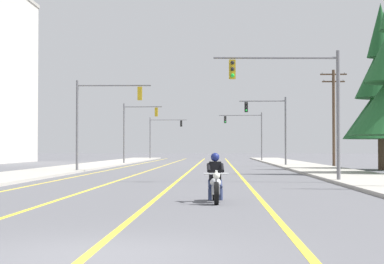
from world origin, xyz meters
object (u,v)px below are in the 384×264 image
(traffic_signal_near_left, at_px, (99,111))
(utility_pole_right_far, at_px, (334,114))
(conifer_tree_right_verge_far, at_px, (381,93))
(traffic_signal_near_right, at_px, (301,94))
(traffic_signal_mid_right, at_px, (272,121))
(traffic_signal_far_right, at_px, (249,129))
(motorcycle_with_rider, at_px, (215,182))
(traffic_signal_mid_left, at_px, (135,125))
(traffic_signal_far_left, at_px, (161,131))

(traffic_signal_near_left, xyz_separation_m, utility_pole_right_far, (18.39, 14.94, 0.57))
(conifer_tree_right_verge_far, bearing_deg, utility_pole_right_far, 100.06)
(traffic_signal_near_right, distance_m, traffic_signal_mid_right, 27.83)
(traffic_signal_near_left, relative_size, traffic_signal_far_right, 1.00)
(motorcycle_with_rider, xyz_separation_m, traffic_signal_far_right, (4.17, 64.21, 3.55))
(motorcycle_with_rider, bearing_deg, traffic_signal_mid_right, 82.70)
(conifer_tree_right_verge_far, bearing_deg, traffic_signal_mid_left, 139.71)
(traffic_signal_near_left, xyz_separation_m, traffic_signal_mid_right, (12.93, 14.84, -0.05))
(traffic_signal_far_left, bearing_deg, conifer_tree_right_verge_far, -66.81)
(traffic_signal_mid_left, distance_m, traffic_signal_far_left, 30.36)
(traffic_signal_far_right, relative_size, conifer_tree_right_verge_far, 0.50)
(traffic_signal_mid_right, bearing_deg, traffic_signal_far_left, 109.22)
(traffic_signal_far_left, bearing_deg, traffic_signal_near_left, -89.65)
(traffic_signal_far_right, bearing_deg, conifer_tree_right_verge_far, -76.92)
(motorcycle_with_rider, distance_m, traffic_signal_near_left, 25.89)
(traffic_signal_near_right, height_order, traffic_signal_far_right, same)
(traffic_signal_near_right, relative_size, traffic_signal_mid_left, 1.00)
(utility_pole_right_far, bearing_deg, traffic_signal_mid_right, -178.96)
(traffic_signal_mid_right, distance_m, traffic_signal_far_right, 24.98)
(traffic_signal_near_right, xyz_separation_m, conifer_tree_right_verge_far, (8.23, 18.06, 1.53))
(traffic_signal_near_left, bearing_deg, motorcycle_with_rider, -72.04)
(traffic_signal_mid_right, xyz_separation_m, traffic_signal_far_left, (-13.25, 38.02, 0.08))
(traffic_signal_mid_left, bearing_deg, traffic_signal_far_right, 54.24)
(traffic_signal_mid_left, height_order, traffic_signal_far_right, same)
(traffic_signal_mid_left, bearing_deg, traffic_signal_far_left, 89.86)
(utility_pole_right_far, height_order, conifer_tree_right_verge_far, conifer_tree_right_verge_far)
(traffic_signal_mid_left, distance_m, utility_pole_right_far, 20.26)
(traffic_signal_near_left, height_order, traffic_signal_far_right, same)
(traffic_signal_near_right, height_order, traffic_signal_mid_left, same)
(traffic_signal_mid_left, relative_size, traffic_signal_far_left, 1.00)
(traffic_signal_near_left, height_order, traffic_signal_mid_left, same)
(traffic_signal_near_left, relative_size, utility_pole_right_far, 0.72)
(traffic_signal_mid_left, bearing_deg, traffic_signal_near_left, -89.00)
(traffic_signal_far_left, height_order, conifer_tree_right_verge_far, conifer_tree_right_verge_far)
(traffic_signal_near_left, distance_m, traffic_signal_mid_right, 19.69)
(traffic_signal_near_left, distance_m, utility_pole_right_far, 23.70)
(traffic_signal_near_right, height_order, traffic_signal_mid_right, same)
(motorcycle_with_rider, xyz_separation_m, traffic_signal_near_right, (4.01, 11.43, 3.58))
(traffic_signal_mid_right, xyz_separation_m, utility_pole_right_far, (5.46, 0.10, 0.63))
(motorcycle_with_rider, height_order, traffic_signal_mid_left, traffic_signal_mid_left)
(traffic_signal_mid_left, bearing_deg, conifer_tree_right_verge_far, -40.29)
(traffic_signal_mid_right, relative_size, conifer_tree_right_verge_far, 0.50)
(traffic_signal_near_right, bearing_deg, conifer_tree_right_verge_far, 65.51)
(traffic_signal_near_right, distance_m, conifer_tree_right_verge_far, 19.91)
(traffic_signal_mid_left, relative_size, conifer_tree_right_verge_far, 0.50)
(traffic_signal_mid_left, relative_size, utility_pole_right_far, 0.72)
(utility_pole_right_far, bearing_deg, traffic_signal_near_right, -103.07)
(motorcycle_with_rider, height_order, utility_pole_right_far, utility_pole_right_far)
(traffic_signal_near_right, relative_size, traffic_signal_near_left, 1.00)
(traffic_signal_near_right, xyz_separation_m, traffic_signal_mid_left, (-12.31, 35.47, -0.12))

